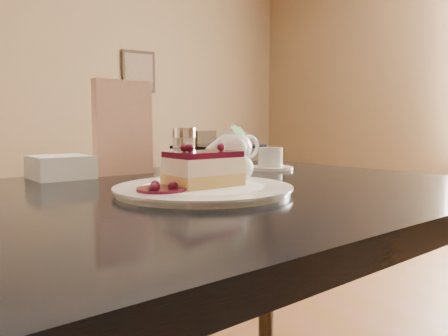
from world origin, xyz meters
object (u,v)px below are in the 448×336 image
dessert_plate (203,190)px  tea_set (240,151)px  cheesecake_slice (203,169)px  bg_table_far_right (220,198)px  main_table (187,232)px

dessert_plate → tea_set: 0.52m
cheesecake_slice → bg_table_far_right: (2.16, 3.56, -0.75)m
cheesecake_slice → dessert_plate: bearing=-142.6°
tea_set → bg_table_far_right: 3.73m
main_table → tea_set: bearing=37.2°
main_table → tea_set: tea_set is taller
dessert_plate → tea_set: tea_set is taller
cheesecake_slice → bg_table_far_right: bearing=51.2°
main_table → dessert_plate: (0.01, -0.05, 0.09)m
dessert_plate → cheesecake_slice: bearing=45.0°
tea_set → dessert_plate: bearing=-130.6°
cheesecake_slice → bg_table_far_right: 4.23m
tea_set → bg_table_far_right: tea_set is taller
cheesecake_slice → main_table: bearing=90.0°
bg_table_far_right → main_table: bearing=-144.1°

